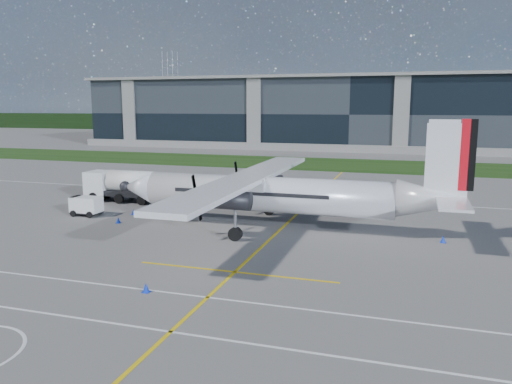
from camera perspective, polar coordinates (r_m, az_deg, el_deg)
ground at (r=73.35m, az=7.59°, el=2.45°), size 400.00×400.00×0.00m
grass_strip at (r=81.18m, az=8.57°, el=3.16°), size 400.00×18.00×0.04m
terminal_building at (r=112.38m, az=11.24°, el=8.76°), size 120.00×20.00×15.00m
tree_line at (r=172.25m, az=13.41°, el=7.53°), size 400.00×6.00×6.00m
pylon_west at (r=203.87m, az=-9.72°, el=11.36°), size 9.00×4.60×30.00m
yellow_taxiway_centerline at (r=43.75m, az=4.69°, el=-2.55°), size 0.20×70.00×0.01m
white_lane_line at (r=23.53m, az=-16.46°, el=-14.13°), size 90.00×0.15×0.01m
turboprop_aircraft at (r=37.94m, az=2.69°, el=2.07°), size 27.38×28.39×8.52m
fuel_tanker_truck at (r=51.24m, az=-15.41°, el=0.72°), size 8.25×2.68×3.09m
baggage_tug at (r=45.42m, az=-18.82°, el=-1.55°), size 2.71×1.63×1.63m
ground_crew_person at (r=43.82m, az=-8.96°, el=-1.23°), size 0.81×0.98×2.09m
safety_cone_nose_port at (r=41.88m, az=-15.47°, el=-3.11°), size 0.36×0.36×0.50m
safety_cone_portwing at (r=26.49m, az=-12.46°, el=-10.61°), size 0.36×0.36×0.50m
safety_cone_nose_stbd at (r=44.71m, az=-13.84°, el=-2.22°), size 0.36×0.36×0.50m
safety_cone_stbdwing at (r=52.98m, az=4.24°, el=-0.08°), size 0.36×0.36×0.50m
safety_cone_tail at (r=37.09m, az=20.60°, el=-5.06°), size 0.36×0.36×0.50m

